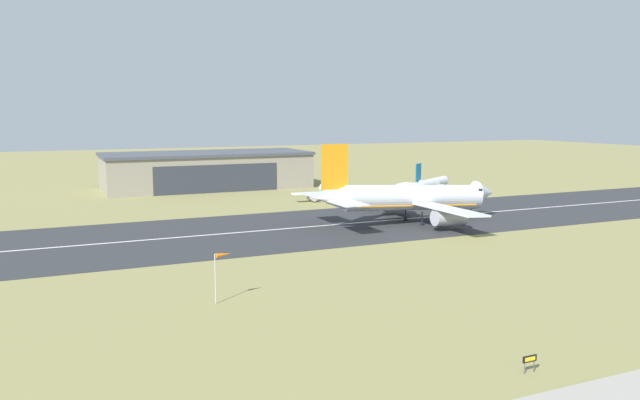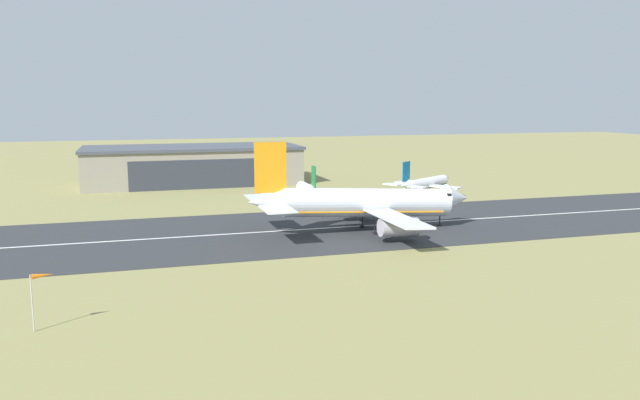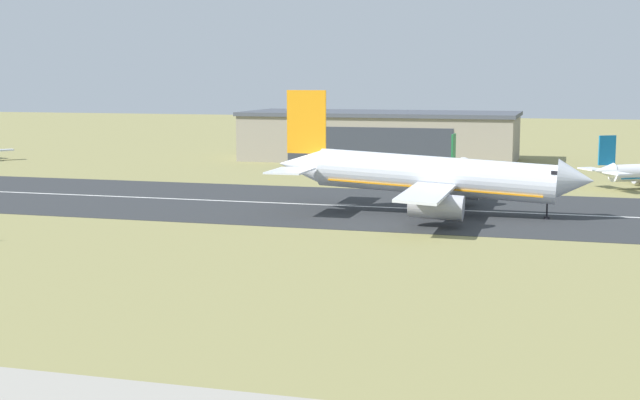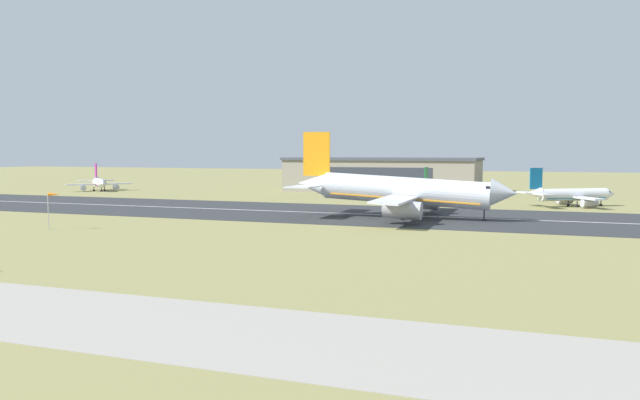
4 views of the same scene
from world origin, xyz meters
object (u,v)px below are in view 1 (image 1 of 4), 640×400
object	(u,v)px
airplane_landing	(412,198)
airplane_parked_east	(333,191)
airplane_parked_west	(432,184)
windsock_pole	(222,258)
runway_sign	(530,360)

from	to	relation	value
airplane_landing	airplane_parked_east	size ratio (longest dim) A/B	1.98
airplane_parked_west	windsock_pole	distance (m)	118.72
airplane_parked_east	runway_sign	world-z (taller)	airplane_parked_east
windsock_pole	runway_sign	xyz separation A→B (m)	(20.24, -33.31, -4.57)
airplane_parked_west	runway_sign	distance (m)	132.11
airplane_landing	runway_sign	bearing A→B (deg)	-114.59
airplane_parked_west	airplane_parked_east	xyz separation A→B (m)	(-34.56, -2.72, -0.02)
airplane_landing	airplane_parked_west	distance (m)	53.36
windsock_pole	runway_sign	world-z (taller)	windsock_pole
airplane_parked_west	windsock_pole	world-z (taller)	airplane_parked_west
airplane_landing	airplane_parked_west	bearing A→B (deg)	50.89
airplane_landing	windsock_pole	xyz separation A→B (m)	(-53.46, -39.29, 0.31)
airplane_parked_west	airplane_parked_east	bearing A→B (deg)	-175.50
airplane_landing	runway_sign	size ratio (longest dim) A/B	26.68
airplane_parked_east	windsock_pole	bearing A→B (deg)	-123.98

